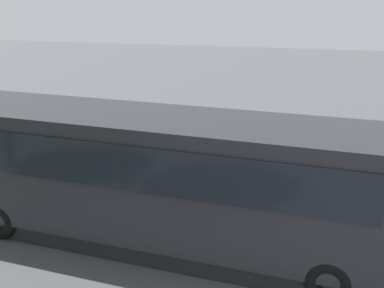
{
  "coord_description": "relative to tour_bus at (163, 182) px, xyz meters",
  "views": [
    {
      "loc": [
        -1.4,
        14.61,
        5.95
      ],
      "look_at": [
        2.47,
        0.02,
        1.1
      ],
      "focal_mm": 44.25,
      "sensor_mm": 36.0,
      "label": 1
    }
  ],
  "objects": [
    {
      "name": "parked_motorcycle_silver",
      "position": [
        0.01,
        -2.18,
        -1.16
      ],
      "size": [
        2.05,
        0.58,
        0.99
      ],
      "color": "black",
      "rests_on": "ground_plane"
    },
    {
      "name": "spectator_centre",
      "position": [
        -0.03,
        -3.21,
        -0.58
      ],
      "size": [
        0.57,
        0.32,
        1.78
      ],
      "color": "#473823",
      "rests_on": "ground_plane"
    },
    {
      "name": "bay_line_b",
      "position": [
        -1.84,
        -5.87,
        -1.64
      ],
      "size": [
        0.25,
        4.04,
        0.01
      ],
      "color": "white",
      "rests_on": "ground_plane"
    },
    {
      "name": "traffic_cone",
      "position": [
        -0.81,
        -5.76,
        -1.34
      ],
      "size": [
        0.34,
        0.34,
        0.63
      ],
      "color": "orange",
      "rests_on": "ground_plane"
    },
    {
      "name": "spectator_right",
      "position": [
        0.87,
        -3.11,
        -0.56
      ],
      "size": [
        0.58,
        0.34,
        1.82
      ],
      "color": "black",
      "rests_on": "ground_plane"
    },
    {
      "name": "spectator_far_left",
      "position": [
        -1.82,
        -2.91,
        -0.67
      ],
      "size": [
        0.57,
        0.38,
        1.65
      ],
      "color": "black",
      "rests_on": "ground_plane"
    },
    {
      "name": "ground_plane",
      "position": [
        -1.95,
        -4.68,
        -1.65
      ],
      "size": [
        80.0,
        80.0,
        0.0
      ],
      "primitive_type": "plane",
      "color": "#4C4C51"
    },
    {
      "name": "bay_line_c",
      "position": [
        1.04,
        -5.87,
        -1.64
      ],
      "size": [
        0.23,
        3.51,
        0.01
      ],
      "color": "white",
      "rests_on": "ground_plane"
    },
    {
      "name": "spectator_left",
      "position": [
        -0.81,
        -2.74,
        -0.64
      ],
      "size": [
        0.57,
        0.33,
        1.69
      ],
      "color": "#473823",
      "rests_on": "ground_plane"
    },
    {
      "name": "tour_bus",
      "position": [
        0.0,
        0.0,
        0.0
      ],
      "size": [
        11.52,
        3.36,
        3.25
      ],
      "color": "#26262B",
      "rests_on": "ground_plane"
    },
    {
      "name": "spectator_far_right",
      "position": [
        1.78,
        -3.13,
        -0.58
      ],
      "size": [
        0.57,
        0.33,
        1.79
      ],
      "color": "#473823",
      "rests_on": "ground_plane"
    },
    {
      "name": "stunt_motorcycle",
      "position": [
        1.84,
        -6.76,
        -0.68
      ],
      "size": [
        1.87,
        1.21,
        1.58
      ],
      "color": "black",
      "rests_on": "ground_plane"
    },
    {
      "name": "bay_line_a",
      "position": [
        -4.73,
        -5.87,
        -1.64
      ],
      "size": [
        0.26,
        4.35,
        0.01
      ],
      "color": "white",
      "rests_on": "ground_plane"
    }
  ]
}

